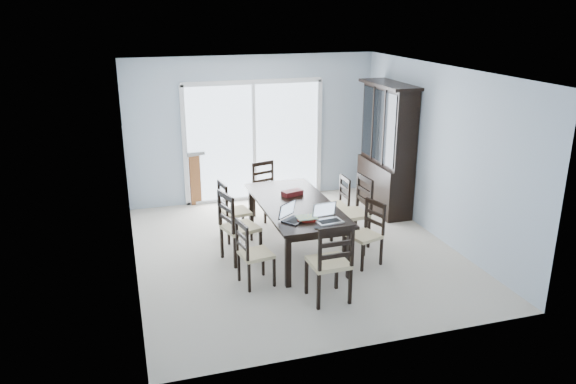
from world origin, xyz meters
The scene contains 24 objects.
floor centered at (0.00, 0.00, 0.00)m, with size 5.00×5.00×0.00m, color beige.
ceiling centered at (0.00, 0.00, 2.60)m, with size 5.00×5.00×0.00m, color white.
back_wall centered at (0.00, 2.50, 1.30)m, with size 4.50×0.02×2.60m, color #AABBCB.
wall_left centered at (-2.25, 0.00, 1.30)m, with size 0.02×5.00×2.60m, color #AABBCB.
wall_right centered at (2.25, 0.00, 1.30)m, with size 0.02×5.00×2.60m, color #AABBCB.
balcony centered at (0.00, 3.50, -0.05)m, with size 4.50×2.00×0.10m, color gray.
railing centered at (0.00, 4.50, 0.55)m, with size 4.50×0.06×1.10m, color #99999E.
dining_table centered at (0.00, 0.00, 0.67)m, with size 1.00×2.20×0.75m.
china_hutch centered at (2.02, 1.25, 1.07)m, with size 0.50×1.38×2.20m.
sliding_door centered at (0.00, 2.48, 1.09)m, with size 2.52×0.05×2.18m.
chair_left_near centered at (-0.87, -0.81, 0.54)m, with size 0.45×0.44×1.01m.
chair_left_mid centered at (-0.91, -0.06, 0.62)m, with size 0.56×0.55×1.18m.
chair_left_far centered at (-0.82, 0.72, 0.56)m, with size 0.46×0.45×1.06m.
chair_right_near centered at (0.85, -0.63, 0.54)m, with size 0.49×0.49×1.02m.
chair_right_mid centered at (0.95, 0.01, 0.64)m, with size 0.50×0.49×1.20m.
chair_right_far centered at (0.90, 0.59, 0.53)m, with size 0.39×0.38×1.01m.
chair_end_near centered at (-0.04, -1.54, 0.63)m, with size 0.46×0.47×1.19m.
chair_end_far centered at (-0.04, 1.51, 0.57)m, with size 0.50×0.51×1.08m.
laptop_dark centered at (-0.21, -0.65, 0.81)m, with size 0.41×0.39×0.23m.
laptop_silver centered at (0.19, -0.83, 0.81)m, with size 0.36×0.27×0.23m.
book_stack centered at (-0.07, -0.68, 0.77)m, with size 0.28×0.22×0.04m.
cell_phone centered at (-0.02, -1.00, 0.76)m, with size 0.11×0.05×0.01m, color black.
game_box centered at (0.05, 0.33, 0.79)m, with size 0.30×0.15×0.08m, color #511013.
hot_tub centered at (-0.51, 3.43, 0.48)m, with size 2.21×2.07×0.96m.
Camera 1 is at (-2.29, -7.13, 3.42)m, focal length 35.00 mm.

